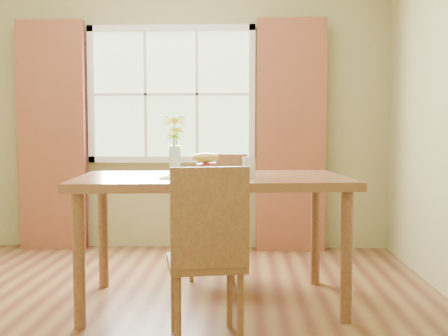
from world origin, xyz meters
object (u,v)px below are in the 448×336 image
Objects in this scene: croissant_sandwich at (205,164)px; flower_vase at (175,139)px; chair_far at (220,209)px; chair_near at (207,248)px; dining_table at (212,189)px; water_glass at (249,167)px.

croissant_sandwich is 0.40m from flower_vase.
flower_vase reaches higher than chair_far.
croissant_sandwich is (-0.05, 0.61, 0.41)m from chair_near.
chair_far reaches higher than dining_table.
flower_vase is at bearing 96.28° from chair_near.
water_glass is (0.22, 0.66, 0.38)m from chair_near.
chair_near is at bearing -108.61° from croissant_sandwich.
dining_table is 4.56× the size of flower_vase.
dining_table is at bearing -79.88° from chair_far.
chair_near is 1.09m from flower_vase.
croissant_sandwich is at bearing -50.27° from flower_vase.
dining_table is 0.29m from water_glass.
water_glass is at bearing -61.84° from chair_far.
dining_table is 8.28× the size of croissant_sandwich.
flower_vase is (-0.27, 0.19, 0.33)m from dining_table.
croissant_sandwich is 0.55× the size of flower_vase.
dining_table is 0.74m from chair_far.
flower_vase reaches higher than croissant_sandwich.
dining_table is 0.20m from croissant_sandwich.
chair_near reaches higher than chair_far.
dining_table is at bearing -35.31° from flower_vase.
chair_far is (0.02, 0.70, -0.24)m from dining_table.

